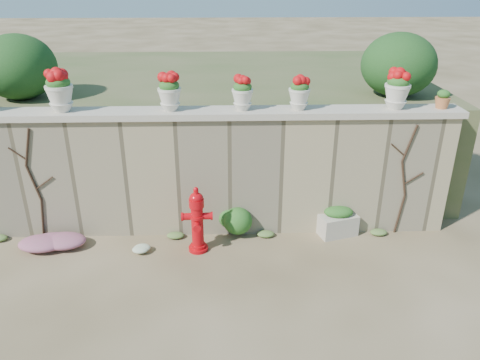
{
  "coord_description": "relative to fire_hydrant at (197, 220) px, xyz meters",
  "views": [
    {
      "loc": [
        0.37,
        -5.21,
        4.09
      ],
      "look_at": [
        0.57,
        1.4,
        1.09
      ],
      "focal_mm": 35.0,
      "sensor_mm": 36.0,
      "label": 1
    }
  ],
  "objects": [
    {
      "name": "ground",
      "position": [
        0.1,
        -1.13,
        -0.55
      ],
      "size": [
        80.0,
        80.0,
        0.0
      ],
      "primitive_type": "plane",
      "color": "#4E4127",
      "rests_on": "ground"
    },
    {
      "name": "stone_wall",
      "position": [
        0.1,
        0.67,
        0.45
      ],
      "size": [
        8.0,
        0.4,
        2.0
      ],
      "primitive_type": "cube",
      "color": "gray",
      "rests_on": "ground"
    },
    {
      "name": "wall_cap",
      "position": [
        0.1,
        0.67,
        1.5
      ],
      "size": [
        8.1,
        0.52,
        0.1
      ],
      "primitive_type": "cube",
      "color": "beige",
      "rests_on": "stone_wall"
    },
    {
      "name": "raised_fill",
      "position": [
        0.1,
        3.87,
        0.45
      ],
      "size": [
        9.0,
        6.0,
        2.0
      ],
      "primitive_type": "cube",
      "color": "#384C23",
      "rests_on": "ground"
    },
    {
      "name": "back_shrub_left",
      "position": [
        -3.1,
        1.87,
        2.0
      ],
      "size": [
        1.3,
        1.3,
        1.1
      ],
      "primitive_type": "ellipsoid",
      "color": "#143814",
      "rests_on": "raised_fill"
    },
    {
      "name": "back_shrub_right",
      "position": [
        3.5,
        1.87,
        2.0
      ],
      "size": [
        1.3,
        1.3,
        1.1
      ],
      "primitive_type": "ellipsoid",
      "color": "#143814",
      "rests_on": "raised_fill"
    },
    {
      "name": "vine_left",
      "position": [
        -2.57,
        0.45,
        0.44
      ],
      "size": [
        0.6,
        0.04,
        1.91
      ],
      "color": "black",
      "rests_on": "ground"
    },
    {
      "name": "vine_right",
      "position": [
        3.33,
        0.45,
        0.44
      ],
      "size": [
        0.6,
        0.04,
        1.91
      ],
      "color": "black",
      "rests_on": "ground"
    },
    {
      "name": "fire_hydrant",
      "position": [
        0.0,
        0.0,
        0.0
      ],
      "size": [
        0.47,
        0.33,
        1.09
      ],
      "rotation": [
        0.0,
        0.0,
        0.03
      ],
      "color": "#B9070E",
      "rests_on": "ground"
    },
    {
      "name": "planter_box",
      "position": [
        2.31,
        0.42,
        -0.31
      ],
      "size": [
        0.7,
        0.52,
        0.51
      ],
      "rotation": [
        0.0,
        0.0,
        0.29
      ],
      "color": "beige",
      "rests_on": "ground"
    },
    {
      "name": "green_shrub",
      "position": [
        0.51,
        0.42,
        -0.22
      ],
      "size": [
        0.69,
        0.62,
        0.65
      ],
      "primitive_type": "ellipsoid",
      "color": "#1E5119",
      "rests_on": "ground"
    },
    {
      "name": "magenta_clump",
      "position": [
        -2.29,
        0.13,
        -0.41
      ],
      "size": [
        1.01,
        0.67,
        0.27
      ],
      "primitive_type": "ellipsoid",
      "color": "#D02995",
      "rests_on": "ground"
    },
    {
      "name": "white_flowers",
      "position": [
        -0.96,
        -0.09,
        -0.47
      ],
      "size": [
        0.46,
        0.37,
        0.17
      ],
      "primitive_type": "ellipsoid",
      "color": "white",
      "rests_on": "ground"
    },
    {
      "name": "urn_pot_1",
      "position": [
        -2.03,
        0.67,
        1.87
      ],
      "size": [
        0.41,
        0.41,
        0.64
      ],
      "color": "beige",
      "rests_on": "wall_cap"
    },
    {
      "name": "urn_pot_2",
      "position": [
        -0.38,
        0.67,
        1.83
      ],
      "size": [
        0.35,
        0.35,
        0.56
      ],
      "color": "beige",
      "rests_on": "wall_cap"
    },
    {
      "name": "urn_pot_3",
      "position": [
        0.72,
        0.67,
        1.8
      ],
      "size": [
        0.33,
        0.33,
        0.51
      ],
      "color": "beige",
      "rests_on": "wall_cap"
    },
    {
      "name": "urn_pot_4",
      "position": [
        1.59,
        0.67,
        1.81
      ],
      "size": [
        0.33,
        0.33,
        0.52
      ],
      "color": "beige",
      "rests_on": "wall_cap"
    },
    {
      "name": "urn_pot_5",
      "position": [
        3.09,
        0.67,
        1.85
      ],
      "size": [
        0.39,
        0.39,
        0.61
      ],
      "color": "beige",
      "rests_on": "wall_cap"
    },
    {
      "name": "terracotta_pot",
      "position": [
        3.83,
        0.67,
        1.68
      ],
      "size": [
        0.23,
        0.23,
        0.28
      ],
      "color": "#B96838",
      "rests_on": "wall_cap"
    }
  ]
}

